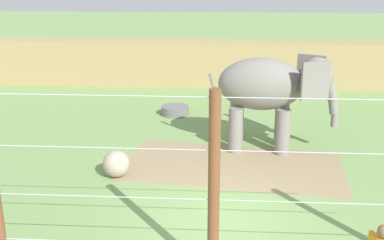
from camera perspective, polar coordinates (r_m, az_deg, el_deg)
The scene contains 7 objects.
ground_plane at distance 11.03m, azimuth 3.77°, elevation -11.77°, with size 120.00×120.00×0.00m, color #759956.
dirt_patch at distance 13.79m, azimuth 4.97°, elevation -5.55°, with size 6.36×3.27×0.01m, color #937F5B.
embankment_wall at distance 23.53m, azimuth 3.84°, elevation 6.93°, with size 36.00×1.80×2.18m, color tan.
elephant at distance 14.64m, azimuth 9.62°, elevation 3.80°, with size 4.04×1.74×2.99m.
enrichment_ball at distance 13.06m, azimuth -9.25°, elevation -5.31°, with size 0.75×0.75×0.75m, color tan.
cable_fence at distance 8.22m, azimuth 3.58°, elevation -8.36°, with size 9.32×0.21×3.59m.
water_tub at distance 18.57m, azimuth -2.07°, elevation 1.20°, with size 1.10×1.10×0.35m.
Camera 1 is at (-0.10, -9.63, 5.38)m, focal length 43.61 mm.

